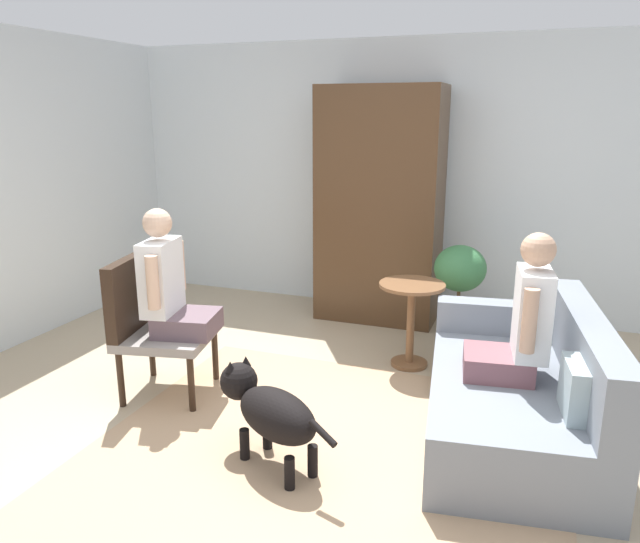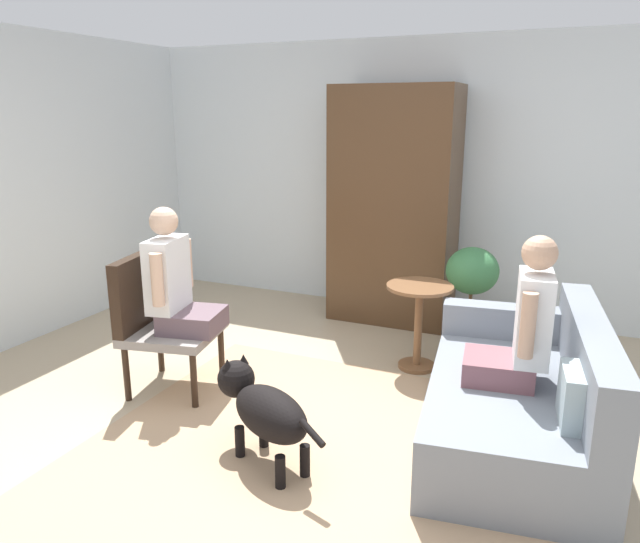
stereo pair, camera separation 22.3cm
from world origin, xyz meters
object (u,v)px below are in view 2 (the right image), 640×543
(couch, at_px, (523,400))
(potted_plant, at_px, (471,286))
(armoire_cabinet, at_px, (394,207))
(person_on_armchair, at_px, (175,283))
(round_end_table, at_px, (419,313))
(armchair, at_px, (156,314))
(dog, at_px, (264,408))
(person_on_couch, at_px, (522,326))

(couch, distance_m, potted_plant, 1.57)
(couch, distance_m, armoire_cabinet, 2.43)
(armoire_cabinet, bearing_deg, person_on_armchair, -113.66)
(round_end_table, height_order, armoire_cabinet, armoire_cabinet)
(person_on_armchair, distance_m, potted_plant, 2.39)
(person_on_armchair, height_order, potted_plant, person_on_armchair)
(armchair, bearing_deg, dog, -25.07)
(couch, height_order, person_on_couch, person_on_couch)
(dog, height_order, potted_plant, potted_plant)
(couch, height_order, armoire_cabinet, armoire_cabinet)
(potted_plant, bearing_deg, person_on_couch, -70.17)
(couch, bearing_deg, round_end_table, 136.04)
(couch, xyz_separation_m, person_on_couch, (-0.04, -0.04, 0.46))
(dog, bearing_deg, armchair, 154.93)
(couch, bearing_deg, armoire_cabinet, 126.74)
(armchair, relative_size, round_end_table, 1.45)
(person_on_couch, bearing_deg, person_on_armchair, -175.48)
(person_on_armchair, relative_size, armoire_cabinet, 0.40)
(person_on_couch, relative_size, armoire_cabinet, 0.40)
(armchair, height_order, person_on_armchair, person_on_armchair)
(round_end_table, distance_m, armoire_cabinet, 1.31)
(potted_plant, bearing_deg, person_on_armchair, -135.68)
(armchair, xyz_separation_m, potted_plant, (1.86, 1.69, -0.03))
(couch, distance_m, round_end_table, 1.18)
(dog, xyz_separation_m, potted_plant, (0.71, 2.22, 0.18))
(armoire_cabinet, bearing_deg, person_on_couch, -54.53)
(armchair, relative_size, person_on_armchair, 1.13)
(armchair, xyz_separation_m, dog, (1.14, -0.53, -0.22))
(person_on_couch, relative_size, round_end_table, 1.31)
(person_on_armchair, xyz_separation_m, dog, (0.98, -0.57, -0.45))
(person_on_armchair, distance_m, round_end_table, 1.79)
(person_on_couch, bearing_deg, couch, 43.10)
(couch, height_order, round_end_table, couch)
(dog, bearing_deg, round_end_table, 74.36)
(couch, relative_size, person_on_couch, 2.05)
(dog, relative_size, armoire_cabinet, 0.39)
(person_on_armchair, bearing_deg, potted_plant, 44.32)
(potted_plant, height_order, armoire_cabinet, armoire_cabinet)
(armchair, distance_m, person_on_couch, 2.41)
(person_on_couch, xyz_separation_m, armoire_cabinet, (-1.33, 1.87, 0.32))
(dog, bearing_deg, person_on_armchair, 150.05)
(person_on_couch, bearing_deg, potted_plant, 109.83)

